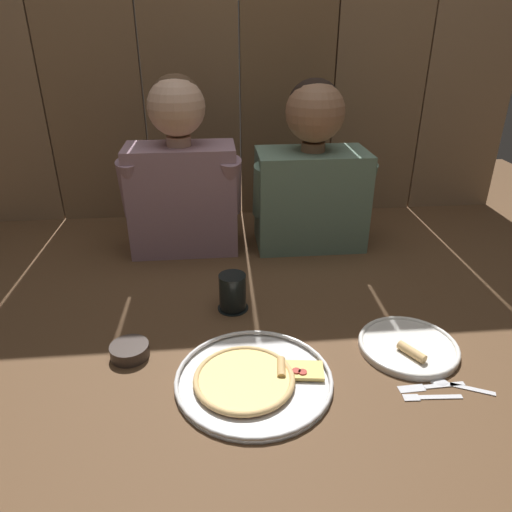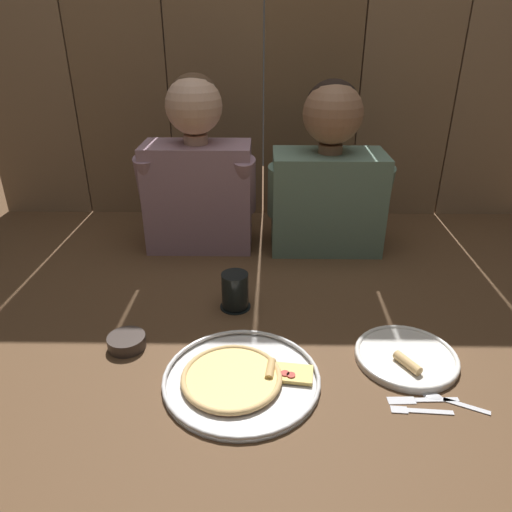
# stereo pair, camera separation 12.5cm
# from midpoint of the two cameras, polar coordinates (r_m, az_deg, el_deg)

# --- Properties ---
(ground_plane) EXTENTS (3.20, 3.20, 0.00)m
(ground_plane) POSITION_cam_midpoint_polar(r_m,az_deg,el_deg) (1.26, -1.80, -9.45)
(ground_plane) COLOR brown
(pizza_tray) EXTENTS (0.36, 0.36, 0.03)m
(pizza_tray) POSITION_cam_midpoint_polar(r_m,az_deg,el_deg) (1.11, -3.89, -14.64)
(pizza_tray) COLOR silver
(pizza_tray) RESTS_ON ground
(dinner_plate) EXTENTS (0.25, 0.25, 0.03)m
(dinner_plate) POSITION_cam_midpoint_polar(r_m,az_deg,el_deg) (1.24, 15.14, -10.50)
(dinner_plate) COLOR white
(dinner_plate) RESTS_ON ground
(drinking_glass) EXTENTS (0.09, 0.09, 0.11)m
(drinking_glass) POSITION_cam_midpoint_polar(r_m,az_deg,el_deg) (1.34, -5.52, -4.46)
(drinking_glass) COLOR black
(drinking_glass) RESTS_ON ground
(dipping_bowl) EXTENTS (0.09, 0.09, 0.03)m
(dipping_bowl) POSITION_cam_midpoint_polar(r_m,az_deg,el_deg) (1.23, -17.89, -10.82)
(dipping_bowl) COLOR #3D332D
(dipping_bowl) RESTS_ON ground
(table_fork) EXTENTS (0.13, 0.02, 0.01)m
(table_fork) POSITION_cam_midpoint_polar(r_m,az_deg,el_deg) (1.12, 17.12, -16.04)
(table_fork) COLOR silver
(table_fork) RESTS_ON ground
(table_knife) EXTENTS (0.16, 0.02, 0.01)m
(table_knife) POSITION_cam_midpoint_polar(r_m,az_deg,el_deg) (1.15, 17.37, -14.87)
(table_knife) COLOR silver
(table_knife) RESTS_ON ground
(table_spoon) EXTENTS (0.13, 0.08, 0.01)m
(table_spoon) POSITION_cam_midpoint_polar(r_m,az_deg,el_deg) (1.17, 19.51, -14.39)
(table_spoon) COLOR silver
(table_spoon) RESTS_ON ground
(diner_left) EXTENTS (0.40, 0.21, 0.59)m
(diner_left) POSITION_cam_midpoint_polar(r_m,az_deg,el_deg) (1.64, -11.23, 9.80)
(diner_left) COLOR gray
(diner_left) RESTS_ON ground
(diner_right) EXTENTS (0.42, 0.22, 0.58)m
(diner_right) POSITION_cam_midpoint_polar(r_m,az_deg,el_deg) (1.66, 4.59, 9.96)
(diner_right) COLOR slate
(diner_right) RESTS_ON ground
(wooden_backdrop_wall) EXTENTS (2.19, 0.03, 1.47)m
(wooden_backdrop_wall) POSITION_cam_midpoint_polar(r_m,az_deg,el_deg) (1.91, -4.19, 26.33)
(wooden_backdrop_wall) COLOR #8A6B4C
(wooden_backdrop_wall) RESTS_ON ground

